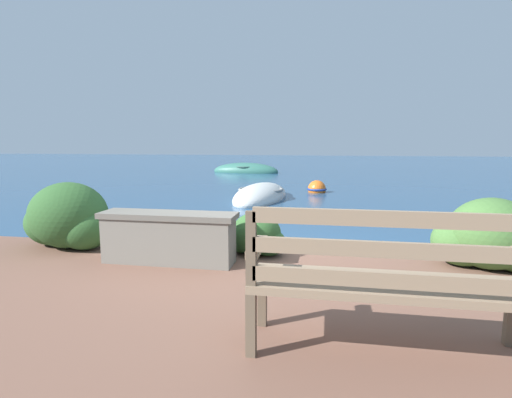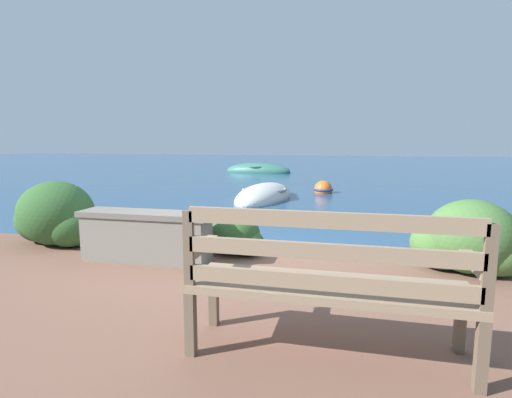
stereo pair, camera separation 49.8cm
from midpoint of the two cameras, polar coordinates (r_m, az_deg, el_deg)
ground_plane at (r=4.99m, az=-2.23°, el=-9.53°), size 80.00×80.00×0.00m
park_bench at (r=2.49m, az=12.79°, el=-11.10°), size 1.68×0.48×0.93m
stone_wall at (r=4.47m, az=-15.50°, el=-5.31°), size 1.48×0.39×0.55m
hedge_clump_far_left at (r=5.55m, az=-27.61°, el=-2.59°), size 1.19×0.86×0.81m
hedge_clump_left at (r=4.64m, az=-3.18°, el=-5.35°), size 0.72×0.52×0.49m
hedge_clump_centre at (r=4.64m, az=27.71°, el=-4.96°), size 1.08×0.78×0.74m
rowboat_nearest at (r=10.62m, az=-0.67°, el=0.31°), size 1.49×3.24×0.73m
rowboat_mid at (r=19.73m, az=-2.23°, el=3.99°), size 3.36×1.38×0.86m
mooring_buoy at (r=12.14m, az=7.53°, el=1.39°), size 0.60×0.60×0.54m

